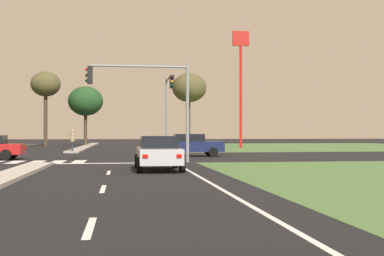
{
  "coord_description": "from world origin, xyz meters",
  "views": [
    {
      "loc": [
        4.04,
        -4.2,
        1.61
      ],
      "look_at": [
        9.33,
        34.08,
        1.99
      ],
      "focal_mm": 47.38,
      "sensor_mm": 36.0,
      "label": 1
    }
  ],
  "objects_px": {
    "treeline_fourth": "(46,85)",
    "treeline_fifth": "(86,101)",
    "car_silver_second": "(158,153)",
    "traffic_signal_near_right": "(149,92)",
    "traffic_signal_far_right": "(168,100)",
    "pedestrian_at_median": "(72,138)",
    "fastfood_pole_sign": "(241,63)",
    "car_navy_fourth": "(190,145)",
    "treeline_sixth": "(189,88)"
  },
  "relations": [
    {
      "from": "treeline_fourth",
      "to": "treeline_fifth",
      "type": "height_order",
      "value": "treeline_fourth"
    },
    {
      "from": "car_silver_second",
      "to": "traffic_signal_near_right",
      "type": "bearing_deg",
      "value": 90.9
    },
    {
      "from": "traffic_signal_far_right",
      "to": "traffic_signal_near_right",
      "type": "relative_size",
      "value": 1.08
    },
    {
      "from": "traffic_signal_near_right",
      "to": "treeline_fourth",
      "type": "height_order",
      "value": "treeline_fourth"
    },
    {
      "from": "pedestrian_at_median",
      "to": "treeline_fifth",
      "type": "height_order",
      "value": "treeline_fifth"
    },
    {
      "from": "pedestrian_at_median",
      "to": "fastfood_pole_sign",
      "type": "relative_size",
      "value": 0.14
    },
    {
      "from": "traffic_signal_near_right",
      "to": "fastfood_pole_sign",
      "type": "height_order",
      "value": "fastfood_pole_sign"
    },
    {
      "from": "car_silver_second",
      "to": "traffic_signal_far_right",
      "type": "height_order",
      "value": "traffic_signal_far_right"
    },
    {
      "from": "traffic_signal_near_right",
      "to": "treeline_fourth",
      "type": "distance_m",
      "value": 34.67
    },
    {
      "from": "car_navy_fourth",
      "to": "treeline_fifth",
      "type": "xyz_separation_m",
      "value": [
        -9.12,
        28.19,
        4.69
      ]
    },
    {
      "from": "traffic_signal_far_right",
      "to": "fastfood_pole_sign",
      "type": "xyz_separation_m",
      "value": [
        9.16,
        14.34,
        4.97
      ]
    },
    {
      "from": "traffic_signal_far_right",
      "to": "treeline_fifth",
      "type": "bearing_deg",
      "value": 108.6
    },
    {
      "from": "treeline_fifth",
      "to": "traffic_signal_far_right",
      "type": "bearing_deg",
      "value": -71.4
    },
    {
      "from": "car_silver_second",
      "to": "traffic_signal_far_right",
      "type": "xyz_separation_m",
      "value": [
        2.0,
        17.28,
        3.42
      ]
    },
    {
      "from": "traffic_signal_near_right",
      "to": "treeline_fifth",
      "type": "xyz_separation_m",
      "value": [
        -5.9,
        35.29,
        1.63
      ]
    },
    {
      "from": "car_silver_second",
      "to": "fastfood_pole_sign",
      "type": "distance_m",
      "value": 34.57
    },
    {
      "from": "car_navy_fourth",
      "to": "pedestrian_at_median",
      "type": "height_order",
      "value": "pedestrian_at_median"
    },
    {
      "from": "car_navy_fourth",
      "to": "traffic_signal_near_right",
      "type": "bearing_deg",
      "value": -24.38
    },
    {
      "from": "treeline_fifth",
      "to": "fastfood_pole_sign",
      "type": "bearing_deg",
      "value": -28.73
    },
    {
      "from": "car_silver_second",
      "to": "treeline_sixth",
      "type": "bearing_deg",
      "value": 80.54
    },
    {
      "from": "traffic_signal_near_right",
      "to": "traffic_signal_far_right",
      "type": "bearing_deg",
      "value": 79.72
    },
    {
      "from": "traffic_signal_far_right",
      "to": "treeline_fourth",
      "type": "bearing_deg",
      "value": 120.06
    },
    {
      "from": "traffic_signal_near_right",
      "to": "pedestrian_at_median",
      "type": "height_order",
      "value": "traffic_signal_near_right"
    },
    {
      "from": "traffic_signal_near_right",
      "to": "pedestrian_at_median",
      "type": "xyz_separation_m",
      "value": [
        -5.52,
        15.0,
        -2.61
      ]
    },
    {
      "from": "traffic_signal_far_right",
      "to": "fastfood_pole_sign",
      "type": "distance_m",
      "value": 17.73
    },
    {
      "from": "car_navy_fourth",
      "to": "traffic_signal_near_right",
      "type": "relative_size",
      "value": 0.8
    },
    {
      "from": "treeline_fourth",
      "to": "fastfood_pole_sign",
      "type": "bearing_deg",
      "value": -18.13
    },
    {
      "from": "traffic_signal_near_right",
      "to": "car_silver_second",
      "type": "bearing_deg",
      "value": -89.1
    },
    {
      "from": "car_silver_second",
      "to": "car_navy_fourth",
      "type": "height_order",
      "value": "car_navy_fourth"
    },
    {
      "from": "traffic_signal_far_right",
      "to": "traffic_signal_near_right",
      "type": "bearing_deg",
      "value": -100.28
    },
    {
      "from": "car_navy_fourth",
      "to": "fastfood_pole_sign",
      "type": "xyz_separation_m",
      "value": [
        8.04,
        18.79,
        8.36
      ]
    },
    {
      "from": "treeline_sixth",
      "to": "traffic_signal_far_right",
      "type": "bearing_deg",
      "value": -101.63
    },
    {
      "from": "treeline_fifth",
      "to": "car_silver_second",
      "type": "bearing_deg",
      "value": -81.69
    },
    {
      "from": "car_silver_second",
      "to": "fastfood_pole_sign",
      "type": "relative_size",
      "value": 0.34
    },
    {
      "from": "car_silver_second",
      "to": "traffic_signal_far_right",
      "type": "bearing_deg",
      "value": 83.39
    },
    {
      "from": "treeline_fourth",
      "to": "car_silver_second",
      "type": "bearing_deg",
      "value": -74.98
    },
    {
      "from": "pedestrian_at_median",
      "to": "traffic_signal_near_right",
      "type": "bearing_deg",
      "value": -164.47
    },
    {
      "from": "pedestrian_at_median",
      "to": "treeline_fourth",
      "type": "distance_m",
      "value": 19.5
    },
    {
      "from": "treeline_fifth",
      "to": "treeline_sixth",
      "type": "xyz_separation_m",
      "value": [
        12.59,
        -1.44,
        1.67
      ]
    },
    {
      "from": "traffic_signal_near_right",
      "to": "treeline_fourth",
      "type": "relative_size",
      "value": 0.64
    },
    {
      "from": "car_navy_fourth",
      "to": "treeline_fourth",
      "type": "distance_m",
      "value": 29.85
    },
    {
      "from": "car_navy_fourth",
      "to": "traffic_signal_near_right",
      "type": "distance_m",
      "value": 8.37
    },
    {
      "from": "traffic_signal_far_right",
      "to": "treeline_sixth",
      "type": "xyz_separation_m",
      "value": [
        4.59,
        22.31,
        2.97
      ]
    },
    {
      "from": "fastfood_pole_sign",
      "to": "treeline_fifth",
      "type": "bearing_deg",
      "value": 151.27
    },
    {
      "from": "pedestrian_at_median",
      "to": "treeline_sixth",
      "type": "relative_size",
      "value": 0.2
    },
    {
      "from": "car_navy_fourth",
      "to": "treeline_fourth",
      "type": "bearing_deg",
      "value": -152.4
    },
    {
      "from": "pedestrian_at_median",
      "to": "fastfood_pole_sign",
      "type": "distance_m",
      "value": 21.51
    },
    {
      "from": "car_silver_second",
      "to": "traffic_signal_near_right",
      "type": "height_order",
      "value": "traffic_signal_near_right"
    },
    {
      "from": "car_navy_fourth",
      "to": "pedestrian_at_median",
      "type": "bearing_deg",
      "value": -132.1
    },
    {
      "from": "traffic_signal_near_right",
      "to": "treeline_fifth",
      "type": "distance_m",
      "value": 35.81
    }
  ]
}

